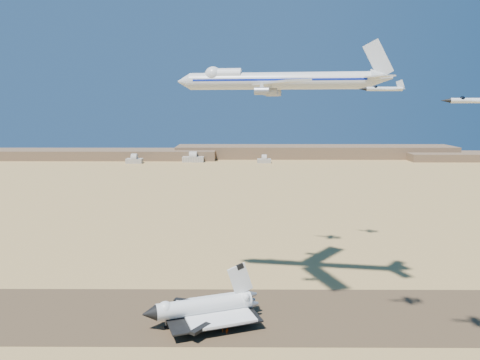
{
  "coord_description": "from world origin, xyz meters",
  "views": [
    {
      "loc": [
        10.18,
        -172.44,
        81.89
      ],
      "look_at": [
        9.12,
        8.0,
        52.29
      ],
      "focal_mm": 35.0,
      "sensor_mm": 36.0,
      "label": 1
    }
  ],
  "objects_px": {
    "chase_jet_a": "(383,89)",
    "chase_jet_f": "(345,78)",
    "crew_a": "(223,330)",
    "chase_jet_e": "(296,85)",
    "chase_jet_b": "(473,100)",
    "crew_b": "(228,330)",
    "shuttle": "(203,308)",
    "crew_c": "(227,331)",
    "carrier_747": "(272,81)"
  },
  "relations": [
    {
      "from": "chase_jet_f",
      "to": "carrier_747",
      "type": "bearing_deg",
      "value": -110.38
    },
    {
      "from": "crew_b",
      "to": "chase_jet_a",
      "type": "distance_m",
      "value": 99.1
    },
    {
      "from": "crew_b",
      "to": "chase_jet_a",
      "type": "relative_size",
      "value": 0.13
    },
    {
      "from": "crew_b",
      "to": "crew_c",
      "type": "distance_m",
      "value": 0.72
    },
    {
      "from": "chase_jet_b",
      "to": "chase_jet_e",
      "type": "height_order",
      "value": "chase_jet_e"
    },
    {
      "from": "shuttle",
      "to": "carrier_747",
      "type": "bearing_deg",
      "value": 25.51
    },
    {
      "from": "carrier_747",
      "to": "chase_jet_f",
      "type": "distance_m",
      "value": 75.94
    },
    {
      "from": "shuttle",
      "to": "crew_c",
      "type": "relative_size",
      "value": 23.94
    },
    {
      "from": "carrier_747",
      "to": "chase_jet_e",
      "type": "bearing_deg",
      "value": 82.06
    },
    {
      "from": "chase_jet_b",
      "to": "carrier_747",
      "type": "bearing_deg",
      "value": 138.3
    },
    {
      "from": "crew_a",
      "to": "chase_jet_b",
      "type": "distance_m",
      "value": 111.47
    },
    {
      "from": "chase_jet_a",
      "to": "chase_jet_e",
      "type": "bearing_deg",
      "value": 100.77
    },
    {
      "from": "crew_b",
      "to": "chase_jet_e",
      "type": "xyz_separation_m",
      "value": [
        32.61,
        85.01,
        90.41
      ]
    },
    {
      "from": "shuttle",
      "to": "chase_jet_a",
      "type": "xyz_separation_m",
      "value": [
        58.86,
        -16.16,
        80.58
      ]
    },
    {
      "from": "chase_jet_a",
      "to": "carrier_747",
      "type": "bearing_deg",
      "value": 127.79
    },
    {
      "from": "carrier_747",
      "to": "chase_jet_b",
      "type": "distance_m",
      "value": 79.98
    },
    {
      "from": "crew_c",
      "to": "chase_jet_b",
      "type": "height_order",
      "value": "chase_jet_b"
    },
    {
      "from": "crew_c",
      "to": "chase_jet_a",
      "type": "xyz_separation_m",
      "value": [
        49.85,
        -7.44,
        85.44
      ]
    },
    {
      "from": "crew_a",
      "to": "chase_jet_e",
      "type": "height_order",
      "value": "chase_jet_e"
    },
    {
      "from": "shuttle",
      "to": "crew_c",
      "type": "height_order",
      "value": "shuttle"
    },
    {
      "from": "carrier_747",
      "to": "crew_c",
      "type": "distance_m",
      "value": 98.1
    },
    {
      "from": "crew_b",
      "to": "chase_jet_b",
      "type": "relative_size",
      "value": 0.11
    },
    {
      "from": "shuttle",
      "to": "crew_b",
      "type": "relative_size",
      "value": 24.97
    },
    {
      "from": "crew_b",
      "to": "chase_jet_b",
      "type": "bearing_deg",
      "value": -117.51
    },
    {
      "from": "chase_jet_b",
      "to": "chase_jet_e",
      "type": "xyz_separation_m",
      "value": [
        -36.74,
        110.41,
        8.63
      ]
    },
    {
      "from": "crew_a",
      "to": "chase_jet_a",
      "type": "relative_size",
      "value": 0.12
    },
    {
      "from": "chase_jet_b",
      "to": "chase_jet_f",
      "type": "bearing_deg",
      "value": 101.7
    },
    {
      "from": "chase_jet_b",
      "to": "chase_jet_f",
      "type": "xyz_separation_m",
      "value": [
        -9.68,
        122.63,
        12.62
      ]
    },
    {
      "from": "chase_jet_e",
      "to": "chase_jet_b",
      "type": "bearing_deg",
      "value": -53.13
    },
    {
      "from": "shuttle",
      "to": "crew_b",
      "type": "xyz_separation_m",
      "value": [
        9.38,
        -8.09,
        -4.9
      ]
    },
    {
      "from": "chase_jet_b",
      "to": "crew_b",
      "type": "bearing_deg",
      "value": 167.07
    },
    {
      "from": "crew_a",
      "to": "chase_jet_f",
      "type": "relative_size",
      "value": 0.12
    },
    {
      "from": "chase_jet_f",
      "to": "crew_a",
      "type": "bearing_deg",
      "value": -108.55
    },
    {
      "from": "carrier_747",
      "to": "shuttle",
      "type": "bearing_deg",
      "value": -125.74
    },
    {
      "from": "crew_a",
      "to": "chase_jet_e",
      "type": "relative_size",
      "value": 0.1
    },
    {
      "from": "carrier_747",
      "to": "chase_jet_a",
      "type": "bearing_deg",
      "value": -43.5
    },
    {
      "from": "carrier_747",
      "to": "crew_a",
      "type": "height_order",
      "value": "carrier_747"
    },
    {
      "from": "shuttle",
      "to": "crew_c",
      "type": "bearing_deg",
      "value": -63.57
    },
    {
      "from": "shuttle",
      "to": "chase_jet_e",
      "type": "bearing_deg",
      "value": 41.83
    },
    {
      "from": "shuttle",
      "to": "chase_jet_f",
      "type": "distance_m",
      "value": 143.95
    },
    {
      "from": "crew_b",
      "to": "chase_jet_f",
      "type": "distance_m",
      "value": 148.07
    },
    {
      "from": "crew_b",
      "to": "chase_jet_f",
      "type": "relative_size",
      "value": 0.13
    },
    {
      "from": "chase_jet_e",
      "to": "carrier_747",
      "type": "bearing_deg",
      "value": -88.69
    },
    {
      "from": "crew_a",
      "to": "chase_jet_b",
      "type": "bearing_deg",
      "value": -100.82
    },
    {
      "from": "chase_jet_a",
      "to": "chase_jet_f",
      "type": "relative_size",
      "value": 1.05
    },
    {
      "from": "chase_jet_b",
      "to": "chase_jet_f",
      "type": "relative_size",
      "value": 1.15
    },
    {
      "from": "shuttle",
      "to": "crew_a",
      "type": "relative_size",
      "value": 26.52
    },
    {
      "from": "crew_a",
      "to": "chase_jet_f",
      "type": "height_order",
      "value": "chase_jet_f"
    },
    {
      "from": "chase_jet_e",
      "to": "chase_jet_f",
      "type": "relative_size",
      "value": 1.19
    },
    {
      "from": "chase_jet_a",
      "to": "chase_jet_b",
      "type": "relative_size",
      "value": 0.91
    }
  ]
}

